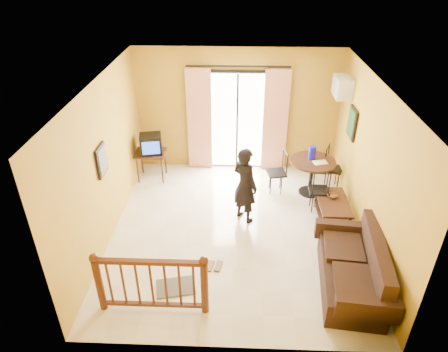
{
  "coord_description": "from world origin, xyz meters",
  "views": [
    {
      "loc": [
        0.03,
        -5.91,
        4.68
      ],
      "look_at": [
        -0.21,
        0.2,
        1.06
      ],
      "focal_mm": 32.0,
      "sensor_mm": 36.0,
      "label": 1
    }
  ],
  "objects_px": {
    "coffee_table": "(332,207)",
    "standing_person": "(245,185)",
    "dining_table": "(312,167)",
    "television": "(151,144)",
    "sofa": "(355,271)"
  },
  "relations": [
    {
      "from": "sofa",
      "to": "standing_person",
      "type": "bearing_deg",
      "value": 140.41
    },
    {
      "from": "coffee_table",
      "to": "standing_person",
      "type": "xyz_separation_m",
      "value": [
        -1.68,
        -0.0,
        0.46
      ]
    },
    {
      "from": "sofa",
      "to": "standing_person",
      "type": "xyz_separation_m",
      "value": [
        -1.68,
        1.72,
        0.43
      ]
    },
    {
      "from": "coffee_table",
      "to": "dining_table",
      "type": "bearing_deg",
      "value": 105.45
    },
    {
      "from": "sofa",
      "to": "television",
      "type": "bearing_deg",
      "value": 145.55
    },
    {
      "from": "dining_table",
      "to": "coffee_table",
      "type": "bearing_deg",
      "value": -74.55
    },
    {
      "from": "standing_person",
      "to": "sofa",
      "type": "bearing_deg",
      "value": 178.54
    },
    {
      "from": "television",
      "to": "coffee_table",
      "type": "xyz_separation_m",
      "value": [
        3.72,
        -1.46,
        -0.56
      ]
    },
    {
      "from": "coffee_table",
      "to": "sofa",
      "type": "bearing_deg",
      "value": -89.75
    },
    {
      "from": "television",
      "to": "sofa",
      "type": "distance_m",
      "value": 4.93
    },
    {
      "from": "dining_table",
      "to": "sofa",
      "type": "relative_size",
      "value": 0.49
    },
    {
      "from": "television",
      "to": "standing_person",
      "type": "bearing_deg",
      "value": -46.72
    },
    {
      "from": "television",
      "to": "dining_table",
      "type": "xyz_separation_m",
      "value": [
        3.45,
        -0.48,
        -0.24
      ]
    },
    {
      "from": "dining_table",
      "to": "standing_person",
      "type": "xyz_separation_m",
      "value": [
        -1.41,
        -0.98,
        0.14
      ]
    },
    {
      "from": "coffee_table",
      "to": "sofa",
      "type": "distance_m",
      "value": 1.72
    }
  ]
}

